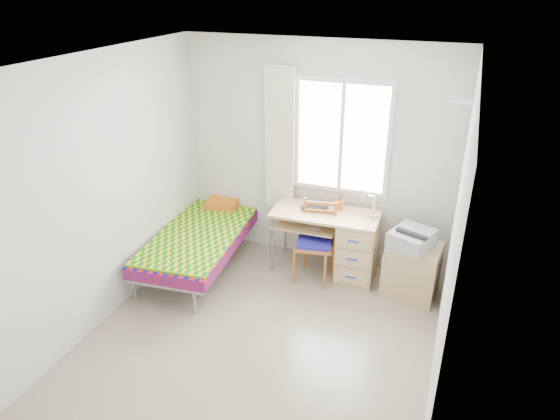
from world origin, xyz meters
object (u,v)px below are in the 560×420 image
Objects in this scene: desk at (351,244)px; printer at (412,238)px; bed at (205,233)px; cabinet at (412,270)px; chair at (317,237)px.

printer is (0.66, -0.15, 0.28)m from desk.
printer is at bearing -0.08° from bed.
cabinet is (0.70, -0.12, -0.11)m from desk.
cabinet is at bearing -11.53° from desk.
cabinet is 0.40m from printer.
chair is 1.09m from cabinet.
cabinet is at bearing 49.54° from printer.
desk is at bearing 12.66° from chair.
chair reaches higher than cabinet.
bed is 3.39× the size of cabinet.
desk is (1.69, 0.35, 0.00)m from bed.
desk is at bearing 175.73° from cabinet.
printer reaches higher than desk.
cabinet is (2.40, 0.23, -0.11)m from bed.
chair is at bearing -158.81° from printer.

